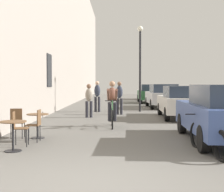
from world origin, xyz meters
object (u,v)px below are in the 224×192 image
(cyclist_on_bicycle, at_px, (112,105))
(parked_car_fourth, at_px, (150,93))
(pedestrian_mid, at_px, (119,96))
(street_lamp, at_px, (140,57))
(cafe_table_mid, at_px, (38,121))
(pedestrian_far, at_px, (97,94))
(parked_car_second, at_px, (181,101))
(parked_car_nearest, at_px, (223,113))
(pedestrian_near, at_px, (89,99))
(parked_car_fifth, at_px, (147,92))
(cafe_chair_mid_toward_street, at_px, (35,123))
(parked_car_third, at_px, (162,96))
(cafe_chair_near_toward_street, at_px, (18,126))
(cafe_table_near, at_px, (13,129))
(parked_motorcycle, at_px, (208,136))
(cafe_chair_mid_toward_wall, at_px, (17,121))

(cyclist_on_bicycle, height_order, parked_car_fourth, cyclist_on_bicycle)
(pedestrian_mid, bearing_deg, street_lamp, 55.43)
(cafe_table_mid, distance_m, pedestrian_far, 8.91)
(pedestrian_mid, xyz_separation_m, parked_car_second, (2.84, -1.72, -0.19))
(pedestrian_mid, height_order, parked_car_nearest, pedestrian_mid)
(parked_car_fourth, bearing_deg, cyclist_on_bicycle, -101.14)
(pedestrian_near, distance_m, pedestrian_far, 3.04)
(parked_car_second, bearing_deg, parked_car_fifth, 89.83)
(cafe_chair_mid_toward_street, distance_m, pedestrian_near, 6.42)
(pedestrian_far, bearing_deg, parked_car_third, 36.65)
(parked_car_fourth, distance_m, parked_car_fifth, 5.58)
(cafe_chair_near_toward_street, xyz_separation_m, parked_car_second, (5.53, 6.76, 0.26))
(cyclist_on_bicycle, distance_m, parked_car_fifth, 20.70)
(pedestrian_near, xyz_separation_m, street_lamp, (2.66, 3.24, 2.21))
(cafe_table_near, relative_size, parked_car_fourth, 0.17)
(pedestrian_far, height_order, parked_car_fifth, pedestrian_far)
(pedestrian_far, xyz_separation_m, street_lamp, (2.45, 0.21, 2.12))
(pedestrian_far, relative_size, parked_car_nearest, 0.39)
(parked_car_fifth, bearing_deg, parked_car_second, -90.17)
(street_lamp, height_order, parked_motorcycle, street_lamp)
(cafe_table_near, height_order, cafe_table_mid, same)
(pedestrian_mid, bearing_deg, cyclist_on_bicycle, -93.78)
(cafe_chair_near_toward_street, relative_size, cafe_chair_mid_toward_wall, 1.00)
(cyclist_on_bicycle, relative_size, parked_car_nearest, 0.39)
(parked_car_second, bearing_deg, cafe_chair_mid_toward_street, -130.56)
(street_lamp, bearing_deg, pedestrian_far, -175.01)
(cyclist_on_bicycle, bearing_deg, cafe_chair_mid_toward_street, -123.64)
(street_lamp, bearing_deg, cafe_chair_mid_toward_wall, -115.07)
(cafe_table_mid, distance_m, pedestrian_mid, 7.70)
(parked_car_nearest, bearing_deg, parked_car_fifth, 89.67)
(cafe_chair_mid_toward_wall, relative_size, parked_car_nearest, 0.20)
(parked_car_fourth, bearing_deg, pedestrian_mid, -104.44)
(parked_car_nearest, distance_m, parked_car_second, 6.18)
(cafe_table_mid, height_order, pedestrian_near, pedestrian_near)
(cyclist_on_bicycle, xyz_separation_m, parked_car_fourth, (2.93, 14.88, -0.01))
(cafe_table_mid, xyz_separation_m, parked_car_fifth, (5.37, 23.02, 0.24))
(cafe_chair_mid_toward_wall, relative_size, parked_motorcycle, 0.42)
(cafe_table_mid, bearing_deg, parked_car_nearest, -6.76)
(cafe_table_mid, xyz_separation_m, cyclist_on_bicycle, (2.16, 2.58, 0.29))
(parked_car_fourth, bearing_deg, parked_motorcycle, -91.98)
(cyclist_on_bicycle, relative_size, street_lamp, 0.36)
(cafe_table_mid, relative_size, pedestrian_near, 0.45)
(cafe_chair_mid_toward_street, relative_size, parked_motorcycle, 0.42)
(cafe_chair_mid_toward_street, height_order, parked_car_fifth, parked_car_fifth)
(cafe_chair_mid_toward_street, distance_m, street_lamp, 10.56)
(pedestrian_mid, bearing_deg, parked_motorcycle, -78.19)
(street_lamp, distance_m, parked_car_third, 4.04)
(cafe_chair_near_toward_street, relative_size, street_lamp, 0.18)
(pedestrian_mid, bearing_deg, cafe_chair_near_toward_street, -107.58)
(parked_car_nearest, height_order, parked_car_fourth, parked_car_nearest)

